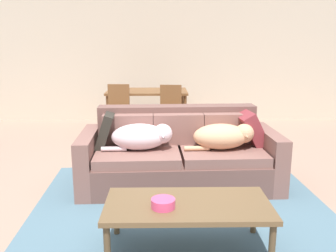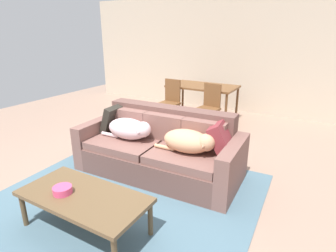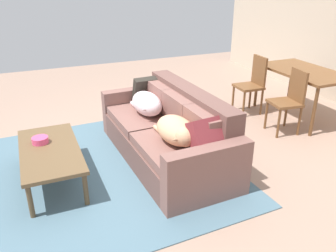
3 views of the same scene
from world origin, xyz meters
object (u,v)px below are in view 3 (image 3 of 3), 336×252
at_px(dining_chair_near_right, 290,98).
at_px(coffee_table, 50,152).
at_px(dog_on_right_cushion, 177,131).
at_px(bowl_on_coffee_table, 40,140).
at_px(dog_on_left_cushion, 148,104).
at_px(throw_pillow_by_left_arm, 147,91).
at_px(couch, 169,134).
at_px(dining_chair_near_left, 253,82).
at_px(dining_table, 304,75).
at_px(throw_pillow_by_right_arm, 210,138).

bearing_deg(dining_chair_near_right, coffee_table, -81.54).
bearing_deg(coffee_table, dining_chair_near_right, 91.07).
bearing_deg(dog_on_right_cushion, bowl_on_coffee_table, -118.54).
xyz_separation_m(dog_on_left_cushion, bowl_on_coffee_table, (0.22, -1.38, -0.16)).
relative_size(throw_pillow_by_left_arm, coffee_table, 0.32).
bearing_deg(bowl_on_coffee_table, couch, 82.85).
bearing_deg(couch, coffee_table, -92.17).
bearing_deg(bowl_on_coffee_table, coffee_table, 22.12).
distance_m(dog_on_left_cushion, dining_chair_near_left, 2.09).
relative_size(dog_on_left_cushion, coffee_table, 0.61).
distance_m(couch, dog_on_right_cushion, 0.58).
distance_m(dog_on_left_cushion, throw_pillow_by_left_arm, 0.46).
distance_m(bowl_on_coffee_table, dining_table, 4.05).
height_order(throw_pillow_by_right_arm, coffee_table, throw_pillow_by_right_arm).
distance_m(dog_on_right_cushion, bowl_on_coffee_table, 1.56).
height_order(couch, throw_pillow_by_right_arm, couch).
bearing_deg(dining_table, bowl_on_coffee_table, -86.09).
relative_size(dining_chair_near_left, dining_chair_near_right, 1.02).
xyz_separation_m(throw_pillow_by_left_arm, dining_table, (0.39, 2.50, 0.06)).
bearing_deg(coffee_table, dining_chair_near_left, 105.59).
xyz_separation_m(dog_on_right_cushion, throw_pillow_by_left_arm, (-1.35, 0.14, 0.04)).
relative_size(couch, dog_on_right_cushion, 2.89).
relative_size(throw_pillow_by_right_arm, dining_chair_near_left, 0.42).
xyz_separation_m(dog_on_left_cushion, dog_on_right_cushion, (0.91, 0.01, -0.00)).
bearing_deg(dog_on_left_cushion, dining_chair_near_right, 77.97).
relative_size(couch, dining_table, 1.57).
bearing_deg(bowl_on_coffee_table, throw_pillow_by_left_arm, 113.43).
height_order(throw_pillow_by_left_arm, coffee_table, throw_pillow_by_left_arm).
bearing_deg(throw_pillow_by_left_arm, couch, -1.43).
xyz_separation_m(dog_on_right_cushion, bowl_on_coffee_table, (-0.68, -1.39, -0.16)).
distance_m(dog_on_right_cushion, coffee_table, 1.42).
bearing_deg(couch, dining_table, 98.15).
bearing_deg(dog_on_right_cushion, dining_chair_near_left, 122.91).
relative_size(throw_pillow_by_left_arm, bowl_on_coffee_table, 2.23).
xyz_separation_m(bowl_on_coffee_table, dining_table, (-0.28, 4.03, 0.26)).
relative_size(dog_on_left_cushion, dining_table, 0.54).
height_order(dog_on_left_cushion, dining_table, dining_table).
height_order(dog_on_left_cushion, dining_chair_near_right, dining_chair_near_right).
bearing_deg(dog_on_left_cushion, couch, 15.34).
bearing_deg(throw_pillow_by_right_arm, dog_on_right_cushion, -149.40).
bearing_deg(dining_chair_near_right, couch, -80.82).
bearing_deg(coffee_table, throw_pillow_by_right_arm, 60.90).
distance_m(dog_on_right_cushion, throw_pillow_by_right_arm, 0.41).
height_order(couch, coffee_table, couch).
relative_size(couch, throw_pillow_by_left_arm, 5.56).
distance_m(dog_on_left_cushion, coffee_table, 1.38).
xyz_separation_m(throw_pillow_by_right_arm, dining_chair_near_left, (-1.77, 1.81, -0.11)).
bearing_deg(coffee_table, dining_table, 96.73).
distance_m(couch, coffee_table, 1.43).
bearing_deg(coffee_table, dog_on_left_cushion, 107.76).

